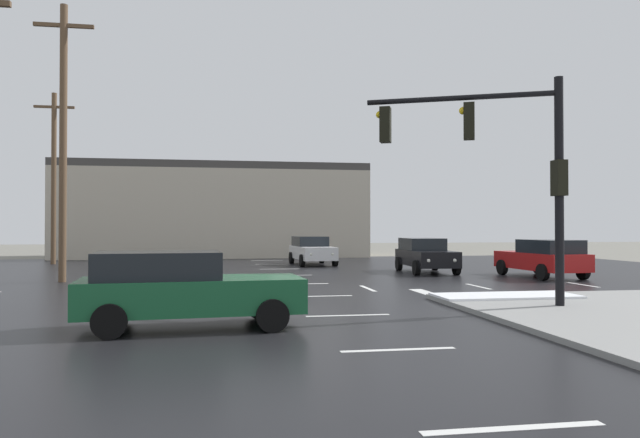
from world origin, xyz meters
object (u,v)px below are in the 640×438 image
traffic_signal_mast (502,154)px  sedan_black (425,254)px  sedan_green (183,288)px  utility_pole_far (63,137)px  sedan_white (312,250)px  utility_pole_distant (54,175)px  sedan_red (543,257)px

traffic_signal_mast → sedan_black: traffic_signal_mast is taller
sedan_black → sedan_green: bearing=-33.4°
sedan_black → utility_pole_far: bearing=-78.0°
sedan_white → sedan_black: (4.31, -6.55, 0.00)m
traffic_signal_mast → utility_pole_distant: bearing=-28.7°
traffic_signal_mast → sedan_black: 12.78m
sedan_black → utility_pole_far: (-15.32, -2.47, 4.69)m
traffic_signal_mast → sedan_white: 19.10m
utility_pole_far → sedan_green: bearing=-65.7°
sedan_white → sedan_black: bearing=29.6°
utility_pole_far → utility_pole_distant: (-3.41, 11.90, -0.43)m
sedan_black → utility_pole_far: size_ratio=0.43×
traffic_signal_mast → sedan_red: (6.14, 8.65, -3.14)m
sedan_green → sedan_red: (14.05, 10.36, 0.00)m
utility_pole_far → utility_pole_distant: size_ratio=1.09×
sedan_black → utility_pole_distant: 21.39m
sedan_black → utility_pole_far: utility_pole_far is taller
traffic_signal_mast → utility_pole_far: size_ratio=0.54×
sedan_black → utility_pole_distant: (-18.73, 9.43, 4.25)m
sedan_red → sedan_black: same height
sedan_white → utility_pole_distant: utility_pole_distant is taller
sedan_red → sedan_white: same height
sedan_green → sedan_red: same height
sedan_red → sedan_white: (-8.19, 10.08, 0.00)m
traffic_signal_mast → sedan_red: bearing=-101.4°
traffic_signal_mast → sedan_white: (-2.05, 18.73, -3.14)m
sedan_white → sedan_black: same height
sedan_green → sedan_white: same height
sedan_black → traffic_signal_mast: bearing=-7.7°
utility_pole_distant → traffic_signal_mast: bearing=-52.7°
sedan_white → sedan_black: 7.84m
sedan_green → utility_pole_far: utility_pole_far is taller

